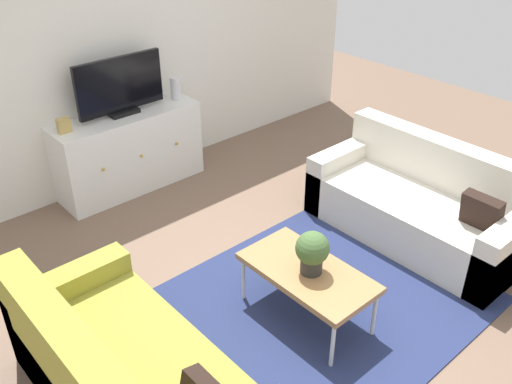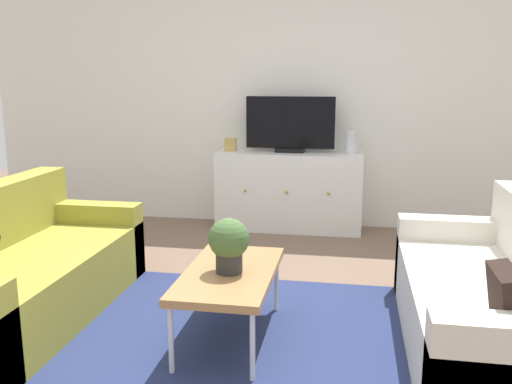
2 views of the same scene
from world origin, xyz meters
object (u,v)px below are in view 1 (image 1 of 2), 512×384
object	(u,v)px
mantel_clock	(64,125)
tv_console	(129,151)
flat_screen_tv	(120,87)
potted_plant	(312,251)
glass_vase	(176,88)
couch_right_side	(422,206)
coffee_table	(308,274)

from	to	relation	value
mantel_clock	tv_console	bearing A→B (deg)	-0.00
tv_console	flat_screen_tv	distance (m)	0.65
potted_plant	glass_vase	size ratio (longest dim) A/B	1.39
flat_screen_tv	mantel_clock	bearing A→B (deg)	-178.06
couch_right_side	tv_console	size ratio (longest dim) A/B	1.27
flat_screen_tv	glass_vase	distance (m)	0.61
couch_right_side	tv_console	xyz separation A→B (m)	(-1.43, 2.37, 0.11)
coffee_table	potted_plant	bearing A→B (deg)	-82.35
coffee_table	glass_vase	bearing A→B (deg)	75.12
glass_vase	mantel_clock	distance (m)	1.18
potted_plant	flat_screen_tv	distance (m)	2.53
glass_vase	mantel_clock	size ratio (longest dim) A/B	1.72
coffee_table	mantel_clock	bearing A→B (deg)	102.34
couch_right_side	mantel_clock	bearing A→B (deg)	130.34
potted_plant	glass_vase	distance (m)	2.57
tv_console	mantel_clock	size ratio (longest dim) A/B	10.95
potted_plant	tv_console	world-z (taller)	tv_console
flat_screen_tv	mantel_clock	size ratio (longest dim) A/B	6.63
couch_right_side	potted_plant	xyz separation A→B (m)	(-1.48, -0.09, 0.32)
potted_plant	coffee_table	bearing A→B (deg)	97.65
tv_console	mantel_clock	xyz separation A→B (m)	(-0.59, 0.00, 0.45)
potted_plant	mantel_clock	xyz separation A→B (m)	(-0.54, 2.47, 0.24)
flat_screen_tv	coffee_table	bearing A→B (deg)	-91.34
coffee_table	potted_plant	world-z (taller)	potted_plant
glass_vase	coffee_table	bearing A→B (deg)	-104.88
couch_right_side	potted_plant	bearing A→B (deg)	-176.43
potted_plant	mantel_clock	bearing A→B (deg)	102.29
couch_right_side	glass_vase	bearing A→B (deg)	109.34
coffee_table	flat_screen_tv	bearing A→B (deg)	88.66
potted_plant	mantel_clock	size ratio (longest dim) A/B	2.39
tv_console	glass_vase	size ratio (longest dim) A/B	6.38
glass_vase	flat_screen_tv	bearing A→B (deg)	178.06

